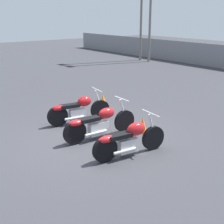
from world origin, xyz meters
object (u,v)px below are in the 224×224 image
at_px(motorcycle_slot_0, 78,110).
at_px(motorcycle_slot_1, 99,123).
at_px(traffic_cone_far, 103,100).
at_px(motorcycle_slot_2, 129,139).
at_px(traffic_cone_near, 143,125).

xyz_separation_m(motorcycle_slot_0, motorcycle_slot_1, (1.40, -0.20, -0.00)).
bearing_deg(traffic_cone_far, motorcycle_slot_0, -58.86).
height_order(motorcycle_slot_2, traffic_cone_far, motorcycle_slot_2).
height_order(motorcycle_slot_0, motorcycle_slot_1, motorcycle_slot_1).
bearing_deg(motorcycle_slot_1, traffic_cone_far, 145.01).
distance_m(motorcycle_slot_1, traffic_cone_near, 1.29).
xyz_separation_m(motorcycle_slot_0, traffic_cone_near, (1.84, 0.99, -0.19)).
height_order(motorcycle_slot_2, traffic_cone_near, motorcycle_slot_2).
xyz_separation_m(motorcycle_slot_2, traffic_cone_far, (-3.75, 2.00, -0.21)).
bearing_deg(motorcycle_slot_2, traffic_cone_near, 132.00).
relative_size(motorcycle_slot_1, traffic_cone_near, 4.87).
xyz_separation_m(motorcycle_slot_1, motorcycle_slot_2, (1.33, -0.10, -0.00)).
distance_m(motorcycle_slot_0, traffic_cone_near, 2.10).
distance_m(motorcycle_slot_0, motorcycle_slot_1, 1.41).
distance_m(motorcycle_slot_0, motorcycle_slot_2, 2.74).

